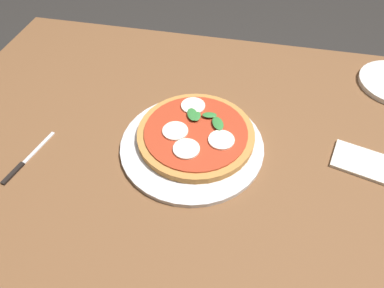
{
  "coord_description": "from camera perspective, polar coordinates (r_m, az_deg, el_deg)",
  "views": [
    {
      "loc": [
        0.09,
        -0.59,
        1.41
      ],
      "look_at": [
        -0.03,
        -0.05,
        0.79
      ],
      "focal_mm": 32.09,
      "sensor_mm": 36.0,
      "label": 1
    }
  ],
  "objects": [
    {
      "name": "napkin",
      "position": [
        0.9,
        26.33,
        -2.68
      ],
      "size": [
        0.15,
        0.12,
        0.01
      ],
      "primitive_type": "cube",
      "rotation": [
        0.0,
        0.0,
        -0.26
      ],
      "color": "white",
      "rests_on": "dining_table"
    },
    {
      "name": "pizza",
      "position": [
        0.84,
        0.64,
        1.75
      ],
      "size": [
        0.29,
        0.29,
        0.03
      ],
      "color": "#C6843F",
      "rests_on": "serving_tray"
    },
    {
      "name": "knife",
      "position": [
        0.9,
        -26.3,
        -2.91
      ],
      "size": [
        0.05,
        0.17,
        0.01
      ],
      "color": "black",
      "rests_on": "dining_table"
    },
    {
      "name": "dining_table",
      "position": [
        0.95,
        2.28,
        -2.66
      ],
      "size": [
        1.46,
        0.92,
        0.78
      ],
      "color": "brown",
      "rests_on": "ground_plane"
    },
    {
      "name": "serving_tray",
      "position": [
        0.84,
        0.0,
        -0.18
      ],
      "size": [
        0.35,
        0.35,
        0.01
      ],
      "primitive_type": "cylinder",
      "color": "silver",
      "rests_on": "dining_table"
    },
    {
      "name": "ground_plane",
      "position": [
        1.53,
        1.49,
        -18.82
      ],
      "size": [
        6.0,
        6.0,
        0.0
      ],
      "primitive_type": "plane",
      "color": "#2D2B28"
    }
  ]
}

